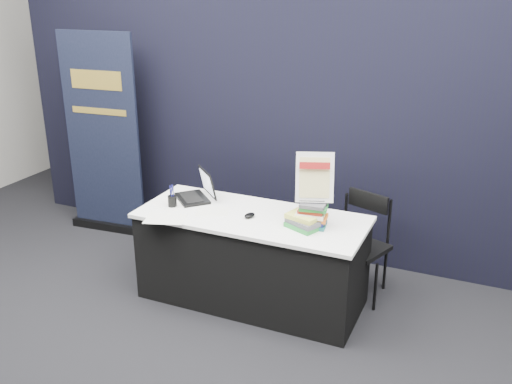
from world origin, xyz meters
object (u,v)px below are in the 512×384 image
(laptop, at_px, (195,191))
(pullup_banner, at_px, (103,147))
(display_table, at_px, (252,258))
(book_stack_tall, at_px, (312,214))
(book_stack_short, at_px, (304,221))
(stacking_chair, at_px, (362,241))
(info_sign, at_px, (315,178))

(laptop, xyz_separation_m, pullup_banner, (-1.34, 0.53, 0.09))
(display_table, xyz_separation_m, book_stack_tall, (0.49, -0.01, 0.47))
(laptop, height_order, book_stack_short, laptop)
(laptop, height_order, book_stack_tall, laptop)
(book_stack_short, distance_m, stacking_chair, 0.69)
(laptop, xyz_separation_m, book_stack_tall, (1.09, -0.16, 0.04))
(display_table, xyz_separation_m, stacking_chair, (0.78, 0.46, 0.10))
(book_stack_tall, bearing_deg, pullup_banner, 164.32)
(laptop, bearing_deg, book_stack_tall, 35.73)
(display_table, distance_m, stacking_chair, 0.91)
(laptop, distance_m, info_sign, 1.14)
(display_table, height_order, info_sign, info_sign)
(laptop, bearing_deg, pullup_banner, -157.56)
(laptop, xyz_separation_m, book_stack_short, (1.05, -0.20, -0.01))
(display_table, bearing_deg, info_sign, 2.81)
(book_stack_tall, xyz_separation_m, pullup_banner, (-2.43, 0.68, 0.06))
(stacking_chair, bearing_deg, laptop, -147.53)
(book_stack_tall, bearing_deg, display_table, 179.27)
(book_stack_tall, height_order, stacking_chair, book_stack_tall)
(display_table, relative_size, book_stack_tall, 8.39)
(pullup_banner, xyz_separation_m, stacking_chair, (2.71, -0.22, -0.43))
(book_stack_tall, height_order, pullup_banner, pullup_banner)
(book_stack_tall, distance_m, info_sign, 0.28)
(book_stack_tall, xyz_separation_m, book_stack_short, (-0.04, -0.05, -0.04))
(pullup_banner, bearing_deg, info_sign, -19.23)
(display_table, height_order, book_stack_short, book_stack_short)
(pullup_banner, bearing_deg, stacking_chair, -8.77)
(book_stack_tall, relative_size, book_stack_short, 0.74)
(book_stack_tall, distance_m, stacking_chair, 0.66)
(display_table, relative_size, info_sign, 4.74)
(display_table, xyz_separation_m, laptop, (-0.59, 0.15, 0.43))
(info_sign, bearing_deg, book_stack_tall, -110.36)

